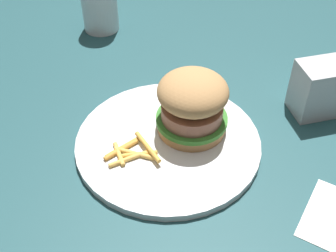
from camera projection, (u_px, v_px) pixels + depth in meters
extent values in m
plane|color=#1E474C|center=(153.00, 143.00, 0.71)|extent=(1.60, 1.60, 0.00)
cylinder|color=silver|center=(168.00, 143.00, 0.70)|extent=(0.29, 0.29, 0.01)
cylinder|color=tan|center=(191.00, 124.00, 0.71)|extent=(0.11, 0.11, 0.02)
cylinder|color=#387F2D|center=(192.00, 119.00, 0.70)|extent=(0.11, 0.11, 0.01)
cylinder|color=#8E5B47|center=(192.00, 111.00, 0.69)|extent=(0.10, 0.10, 0.02)
ellipsoid|color=tan|center=(193.00, 92.00, 0.66)|extent=(0.11, 0.11, 0.05)
cylinder|color=#E5B251|center=(134.00, 153.00, 0.67)|extent=(0.02, 0.06, 0.01)
cylinder|color=gold|center=(138.00, 154.00, 0.67)|extent=(0.05, 0.05, 0.01)
cylinder|color=gold|center=(124.00, 147.00, 0.68)|extent=(0.07, 0.02, 0.01)
cylinder|color=#E5B251|center=(119.00, 154.00, 0.67)|extent=(0.03, 0.04, 0.01)
cylinder|color=#E5B251|center=(129.00, 159.00, 0.66)|extent=(0.06, 0.04, 0.01)
cylinder|color=gold|center=(121.00, 150.00, 0.67)|extent=(0.06, 0.02, 0.01)
cylinder|color=gold|center=(148.00, 147.00, 0.67)|extent=(0.03, 0.07, 0.01)
cylinder|color=silver|center=(99.00, 4.00, 0.92)|extent=(0.07, 0.07, 0.11)
cylinder|color=black|center=(100.00, 10.00, 0.93)|extent=(0.07, 0.07, 0.09)
cube|color=#B7BABF|center=(322.00, 88.00, 0.73)|extent=(0.11, 0.10, 0.09)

